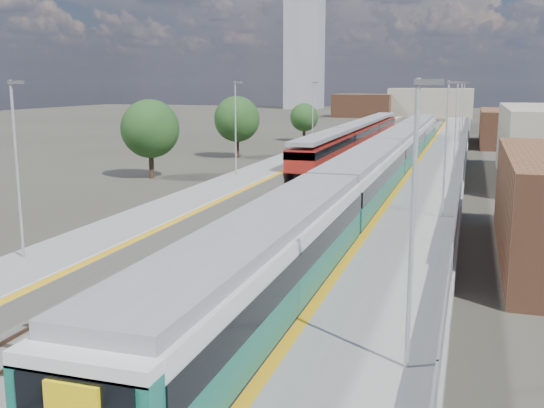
% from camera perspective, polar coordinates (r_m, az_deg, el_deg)
% --- Properties ---
extents(ground, '(320.00, 320.00, 0.00)m').
position_cam_1_polar(ground, '(65.05, 10.27, 3.23)').
color(ground, '#47443A').
rests_on(ground, ground).
extents(ballast_bed, '(10.50, 155.00, 0.06)m').
position_cam_1_polar(ballast_bed, '(67.81, 8.66, 3.61)').
color(ballast_bed, '#565451').
rests_on(ballast_bed, ground).
extents(tracks, '(8.96, 160.00, 0.17)m').
position_cam_1_polar(tracks, '(69.36, 9.36, 3.82)').
color(tracks, '#4C3323').
rests_on(tracks, ground).
extents(platform_right, '(4.70, 155.00, 8.52)m').
position_cam_1_polar(platform_right, '(67.03, 15.05, 3.72)').
color(platform_right, slate).
rests_on(platform_right, ground).
extents(platform_left, '(4.30, 155.00, 8.52)m').
position_cam_1_polar(platform_left, '(69.09, 3.07, 4.26)').
color(platform_left, slate).
rests_on(platform_left, ground).
extents(buildings, '(72.00, 185.50, 40.00)m').
position_cam_1_polar(buildings, '(154.84, 7.86, 11.58)').
color(buildings, brown).
rests_on(buildings, ground).
extents(green_train, '(3.04, 84.49, 3.34)m').
position_cam_1_polar(green_train, '(51.80, 10.19, 3.95)').
color(green_train, black).
rests_on(green_train, ground).
extents(red_train, '(2.74, 55.62, 3.46)m').
position_cam_1_polar(red_train, '(79.45, 7.66, 6.14)').
color(red_train, black).
rests_on(red_train, ground).
extents(tree_a, '(5.16, 5.16, 6.99)m').
position_cam_1_polar(tree_a, '(57.35, -10.87, 6.63)').
color(tree_a, '#382619').
rests_on(tree_a, ground).
extents(tree_b, '(5.12, 5.12, 6.95)m').
position_cam_1_polar(tree_b, '(71.97, -3.17, 7.60)').
color(tree_b, '#382619').
rests_on(tree_b, ground).
extents(tree_c, '(4.06, 4.06, 5.50)m').
position_cam_1_polar(tree_c, '(92.78, 2.91, 7.76)').
color(tree_c, '#382619').
rests_on(tree_c, ground).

